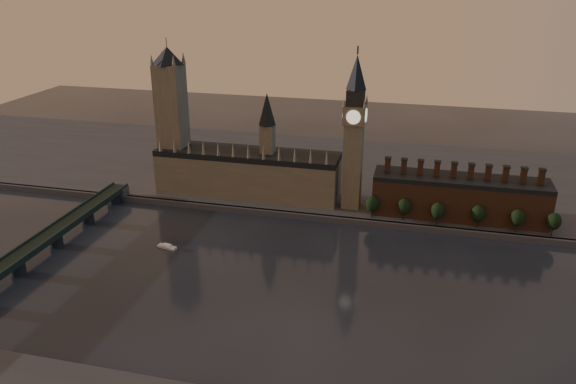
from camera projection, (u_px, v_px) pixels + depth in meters
The scene contains 14 objects.
ground at pixel (302, 294), 288.19m from camera, with size 900.00×900.00×0.00m, color black.
north_bank at pixel (350, 174), 447.84m from camera, with size 900.00×182.00×4.00m.
palace_of_westminster at pixel (248, 171), 397.86m from camera, with size 130.00×30.30×74.00m.
victoria_tower at pixel (172, 114), 396.22m from camera, with size 24.00×24.00×108.00m.
big_ben at pixel (354, 131), 363.84m from camera, with size 15.00×15.00×107.00m.
chimney_block at pixel (459, 197), 362.96m from camera, with size 110.00×25.00×37.00m.
embankment_tree_0 at pixel (372, 204), 363.28m from camera, with size 8.60×8.60×14.88m.
embankment_tree_1 at pixel (404, 207), 358.85m from camera, with size 8.60×8.60×14.88m.
embankment_tree_2 at pixel (438, 211), 352.68m from camera, with size 8.60×8.60×14.88m.
embankment_tree_3 at pixel (478, 213), 348.86m from camera, with size 8.60×8.60×14.88m.
embankment_tree_4 at pixel (517, 218), 342.87m from camera, with size 8.60×8.60×14.88m.
embankment_tree_5 at pixel (554, 221), 338.00m from camera, with size 8.60×8.60×14.88m.
westminster_bridge at pixel (34, 250), 317.23m from camera, with size 14.00×200.00×11.55m.
river_boat at pixel (167, 247), 334.76m from camera, with size 12.53×5.99×2.41m.
Camera 1 is at (52.16, -242.31, 156.24)m, focal length 35.00 mm.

